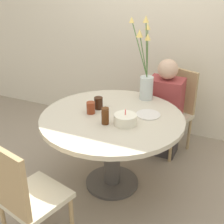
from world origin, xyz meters
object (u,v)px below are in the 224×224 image
(chair_far_back, at_px, (24,193))
(drink_glass_1, at_px, (98,103))
(birthday_cake, at_px, (125,119))
(chair_near_front, at_px, (174,107))
(person_guest, at_px, (165,111))
(flower_vase, at_px, (146,76))
(drink_glass_2, at_px, (91,108))
(drink_glass_0, at_px, (105,116))
(side_plate, at_px, (148,115))

(chair_far_back, distance_m, drink_glass_1, 1.03)
(chair_far_back, xyz_separation_m, birthday_cake, (0.39, 0.82, 0.25))
(chair_near_front, relative_size, person_guest, 0.85)
(flower_vase, bearing_deg, drink_glass_2, -122.86)
(flower_vase, bearing_deg, birthday_cake, -87.23)
(flower_vase, distance_m, person_guest, 0.52)
(chair_near_front, height_order, drink_glass_1, chair_near_front)
(chair_near_front, xyz_separation_m, flower_vase, (-0.20, -0.40, 0.44))
(flower_vase, relative_size, drink_glass_0, 5.62)
(chair_near_front, distance_m, flower_vase, 0.62)
(chair_near_front, relative_size, side_plate, 4.26)
(person_guest, bearing_deg, chair_near_front, 69.65)
(drink_glass_2, height_order, person_guest, person_guest)
(side_plate, distance_m, drink_glass_1, 0.45)
(side_plate, xyz_separation_m, drink_glass_1, (-0.44, -0.05, 0.05))
(drink_glass_1, xyz_separation_m, person_guest, (0.44, 0.63, -0.27))
(drink_glass_0, bearing_deg, drink_glass_1, 127.08)
(chair_near_front, distance_m, birthday_cake, 1.00)
(chair_near_front, height_order, birthday_cake, chair_near_front)
(chair_near_front, xyz_separation_m, drink_glass_1, (-0.50, -0.78, 0.27))
(flower_vase, bearing_deg, person_guest, 60.53)
(drink_glass_1, bearing_deg, chair_far_back, -93.38)
(chair_far_back, height_order, birthday_cake, chair_far_back)
(person_guest, bearing_deg, birthday_cake, -98.06)
(chair_near_front, distance_m, drink_glass_0, 1.10)
(birthday_cake, bearing_deg, chair_near_front, 79.93)
(flower_vase, bearing_deg, chair_far_back, -104.65)
(flower_vase, bearing_deg, drink_glass_0, -101.12)
(chair_far_back, distance_m, flower_vase, 1.49)
(chair_far_back, bearing_deg, drink_glass_1, -78.94)
(side_plate, relative_size, drink_glass_2, 2.03)
(chair_far_back, bearing_deg, chair_near_front, -92.95)
(drink_glass_0, xyz_separation_m, drink_glass_1, (-0.18, 0.24, -0.02))
(birthday_cake, relative_size, drink_glass_0, 1.33)
(chair_near_front, bearing_deg, drink_glass_1, -102.18)
(birthday_cake, distance_m, person_guest, 0.85)
(side_plate, bearing_deg, drink_glass_0, -132.39)
(birthday_cake, bearing_deg, chair_far_back, -115.26)
(birthday_cake, height_order, drink_glass_1, birthday_cake)
(chair_near_front, height_order, drink_glass_0, chair_near_front)
(chair_near_front, bearing_deg, flower_vase, -95.85)
(birthday_cake, relative_size, flower_vase, 0.24)
(side_plate, bearing_deg, chair_near_front, 85.85)
(flower_vase, distance_m, drink_glass_1, 0.51)
(chair_far_back, xyz_separation_m, drink_glass_1, (0.06, 1.00, 0.27))
(drink_glass_1, xyz_separation_m, drink_glass_2, (-0.02, -0.11, -0.00))
(chair_near_front, height_order, chair_far_back, same)
(chair_far_back, relative_size, drink_glass_1, 8.34)
(side_plate, relative_size, person_guest, 0.20)
(drink_glass_1, bearing_deg, side_plate, 6.86)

